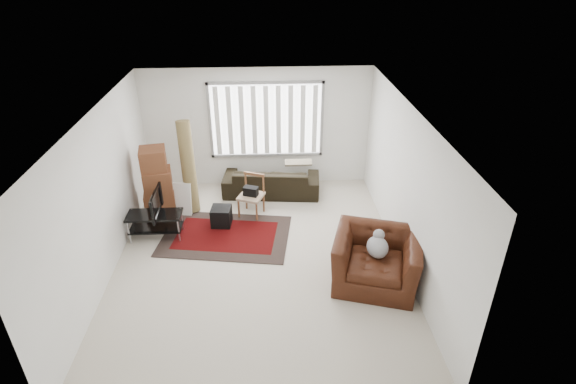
# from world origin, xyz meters

# --- Properties ---
(room) EXTENTS (6.00, 6.02, 2.71)m
(room) POSITION_xyz_m (0.03, 0.51, 1.76)
(room) COLOR beige
(room) RESTS_ON ground
(persian_rug) EXTENTS (2.60, 1.93, 0.02)m
(persian_rug) POSITION_xyz_m (-0.64, 0.77, 0.01)
(persian_rug) COLOR black
(persian_rug) RESTS_ON ground
(tv_stand) EXTENTS (1.02, 0.46, 0.51)m
(tv_stand) POSITION_xyz_m (-1.95, 0.83, 0.37)
(tv_stand) COLOR black
(tv_stand) RESTS_ON ground
(tv) EXTENTS (0.11, 0.82, 0.47)m
(tv) POSITION_xyz_m (-1.95, 0.83, 0.74)
(tv) COLOR black
(tv) RESTS_ON tv_stand
(subwoofer) EXTENTS (0.41, 0.41, 0.38)m
(subwoofer) POSITION_xyz_m (-0.74, 1.17, 0.21)
(subwoofer) COLOR black
(subwoofer) RESTS_ON persian_rug
(moving_boxes) EXTENTS (0.69, 0.64, 1.47)m
(moving_boxes) POSITION_xyz_m (-2.02, 1.65, 0.69)
(moving_boxes) COLOR brown
(moving_boxes) RESTS_ON ground
(white_flatpack) EXTENTS (0.56, 0.30, 0.68)m
(white_flatpack) POSITION_xyz_m (-1.65, 1.68, 0.34)
(white_flatpack) COLOR silver
(white_flatpack) RESTS_ON ground
(rolled_rug) EXTENTS (0.41, 0.65, 1.92)m
(rolled_rug) POSITION_xyz_m (-1.42, 1.89, 0.96)
(rolled_rug) COLOR olive
(rolled_rug) RESTS_ON ground
(sofa) EXTENTS (2.20, 1.12, 0.81)m
(sofa) POSITION_xyz_m (0.28, 2.45, 0.41)
(sofa) COLOR black
(sofa) RESTS_ON ground
(side_chair) EXTENTS (0.60, 0.60, 0.87)m
(side_chair) POSITION_xyz_m (-0.15, 1.56, 0.48)
(side_chair) COLOR #937A60
(side_chair) RESTS_ON ground
(armchair) EXTENTS (1.64, 1.52, 1.00)m
(armchair) POSITION_xyz_m (1.91, -0.70, 0.51)
(armchair) COLOR #3C190C
(armchair) RESTS_ON ground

